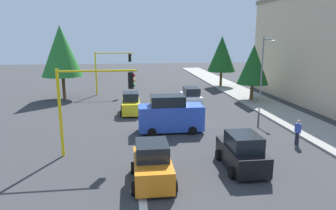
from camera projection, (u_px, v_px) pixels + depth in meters
name	position (u px, v px, depth m)	size (l,w,h in m)	color
ground_plane	(173.00, 124.00, 24.94)	(120.00, 120.00, 0.00)	#353538
sidewalk_kerb	(267.00, 106.00, 31.05)	(80.00, 4.00, 0.15)	gray
lane_arrow_near	(143.00, 198.00, 13.42)	(2.40, 1.10, 1.10)	silver
traffic_signal_far_right	(111.00, 64.00, 36.99)	(0.36, 4.59, 5.24)	yellow
traffic_signal_near_right	(92.00, 94.00, 17.63)	(0.36, 4.59, 5.22)	yellow
street_lamp_curbside	(264.00, 66.00, 28.62)	(2.15, 0.28, 7.00)	slate
tree_roadside_mid	(253.00, 65.00, 33.03)	(3.41, 3.41, 6.19)	brown
tree_roadside_far	(222.00, 54.00, 42.51)	(3.93, 3.93, 7.17)	brown
tree_opposite_side	(61.00, 51.00, 34.02)	(4.54, 4.54, 8.31)	brown
delivery_van_blue	(170.00, 115.00, 22.67)	(2.22, 4.80, 2.77)	blue
car_white	(191.00, 97.00, 31.27)	(4.12, 1.97, 1.98)	white
car_black	(242.00, 152.00, 16.34)	(3.87, 2.08, 1.98)	black
car_orange	(152.00, 164.00, 14.77)	(3.62, 2.09, 1.98)	orange
car_yellow	(131.00, 104.00, 28.17)	(3.63, 1.93, 1.98)	yellow
pedestrian_crossing	(298.00, 131.00, 19.92)	(0.40, 0.24, 1.70)	#262638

